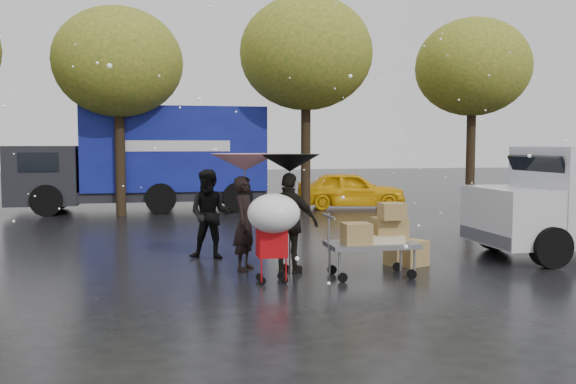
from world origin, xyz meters
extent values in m
plane|color=black|center=(0.00, 0.00, 0.00)|extent=(90.00, 90.00, 0.00)
imported|color=black|center=(-0.76, 0.88, 0.84)|extent=(0.63, 0.73, 1.68)
imported|color=black|center=(-1.29, 2.07, 0.88)|extent=(1.00, 0.87, 1.76)
imported|color=black|center=(-0.03, 0.46, 0.88)|extent=(1.09, 0.94, 1.75)
cylinder|color=#4C4C4C|center=(-0.76, 0.88, 0.96)|extent=(0.02, 0.02, 1.93)
cone|color=#E96074|center=(-0.76, 0.88, 1.93)|extent=(1.21, 1.21, 0.30)
sphere|color=#4C4C4C|center=(-0.76, 0.88, 1.96)|extent=(0.06, 0.06, 0.06)
cylinder|color=#4C4C4C|center=(-0.03, 0.46, 0.96)|extent=(0.02, 0.02, 1.93)
cone|color=black|center=(-0.03, 0.46, 1.93)|extent=(1.05, 1.05, 0.30)
sphere|color=#4C4C4C|center=(-0.03, 0.46, 1.96)|extent=(0.06, 0.06, 0.06)
cube|color=slate|center=(1.26, -0.14, 0.55)|extent=(1.50, 0.80, 0.08)
cylinder|color=slate|center=(0.51, -0.14, 0.80)|extent=(0.04, 0.04, 0.60)
cube|color=#9C7B44|center=(1.61, -0.04, 0.79)|extent=(0.55, 0.45, 0.40)
cube|color=#9C7B44|center=(0.96, -0.24, 0.77)|extent=(0.45, 0.40, 0.35)
cube|color=#9C7B44|center=(1.56, -0.29, 1.13)|extent=(0.40, 0.35, 0.28)
cube|color=#C9B88B|center=(1.31, -0.14, 0.65)|extent=(0.90, 0.55, 0.12)
cylinder|color=black|center=(0.66, -0.46, 0.08)|extent=(0.16, 0.05, 0.16)
cylinder|color=black|center=(0.66, 0.18, 0.08)|extent=(0.16, 0.05, 0.16)
cylinder|color=black|center=(1.86, -0.46, 0.08)|extent=(0.16, 0.05, 0.16)
cylinder|color=black|center=(1.86, 0.18, 0.08)|extent=(0.16, 0.05, 0.16)
cube|color=#BC0A0F|center=(-0.47, -0.20, 0.65)|extent=(0.47, 0.41, 0.45)
cylinder|color=#BC0A0F|center=(-0.47, -0.39, 1.02)|extent=(0.42, 0.02, 0.02)
cylinder|color=#4C4C4C|center=(-0.47, -0.39, 0.95)|extent=(0.02, 0.02, 0.60)
ellipsoid|color=white|center=(-0.47, -0.39, 1.15)|extent=(0.84, 0.84, 0.63)
cylinder|color=black|center=(-0.65, -0.36, 0.06)|extent=(0.12, 0.04, 0.12)
cylinder|color=black|center=(-0.65, -0.04, 0.06)|extent=(0.12, 0.04, 0.12)
cylinder|color=black|center=(-0.29, -0.36, 0.06)|extent=(0.12, 0.04, 0.12)
cylinder|color=black|center=(-0.29, -0.04, 0.06)|extent=(0.12, 0.04, 0.12)
cube|color=silver|center=(4.50, 0.85, 0.85)|extent=(1.20, 1.95, 1.10)
cube|color=black|center=(5.05, 0.85, 1.70)|extent=(0.37, 1.70, 0.67)
cube|color=slate|center=(3.95, 0.85, 0.45)|extent=(0.12, 1.90, 0.25)
cylinder|color=black|center=(4.70, -0.10, 0.38)|extent=(0.76, 0.28, 0.76)
cylinder|color=black|center=(4.70, 1.80, 0.38)|extent=(0.76, 0.28, 0.76)
cube|color=navy|center=(-1.77, 11.40, 2.10)|extent=(6.00, 2.50, 2.80)
cube|color=black|center=(-5.97, 11.40, 1.25)|extent=(2.20, 2.40, 1.90)
cube|color=black|center=(-2.77, 11.40, 0.55)|extent=(8.00, 2.30, 0.35)
cube|color=silver|center=(-1.77, 10.14, 2.20)|extent=(3.50, 0.03, 0.35)
cylinder|color=black|center=(-5.77, 10.25, 0.50)|extent=(1.00, 0.30, 1.00)
cylinder|color=black|center=(-5.77, 12.55, 0.50)|extent=(1.00, 0.30, 1.00)
cylinder|color=black|center=(0.23, 10.25, 0.50)|extent=(1.00, 0.30, 1.00)
cylinder|color=black|center=(0.23, 12.55, 0.50)|extent=(1.00, 0.30, 1.00)
cube|color=#9C7B44|center=(2.32, 0.62, 0.23)|extent=(0.64, 0.59, 0.47)
cube|color=#9C7B44|center=(2.13, 0.74, 0.20)|extent=(0.61, 0.54, 0.39)
imported|color=yellow|center=(4.28, 10.67, 0.66)|extent=(4.07, 2.25, 1.31)
cylinder|color=black|center=(-3.50, 10.00, 2.24)|extent=(0.32, 0.32, 4.48)
ellipsoid|color=#40601B|center=(-3.50, 10.00, 4.80)|extent=(4.00, 4.00, 3.40)
cylinder|color=black|center=(2.50, 10.00, 2.45)|extent=(0.32, 0.32, 4.90)
ellipsoid|color=#40601B|center=(2.50, 10.00, 5.25)|extent=(4.40, 4.40, 3.74)
cylinder|color=black|center=(8.50, 10.00, 2.31)|extent=(0.32, 0.32, 4.62)
ellipsoid|color=#40601B|center=(8.50, 10.00, 4.95)|extent=(4.00, 4.00, 3.40)
camera|label=1|loc=(-2.17, -9.85, 2.23)|focal=38.00mm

